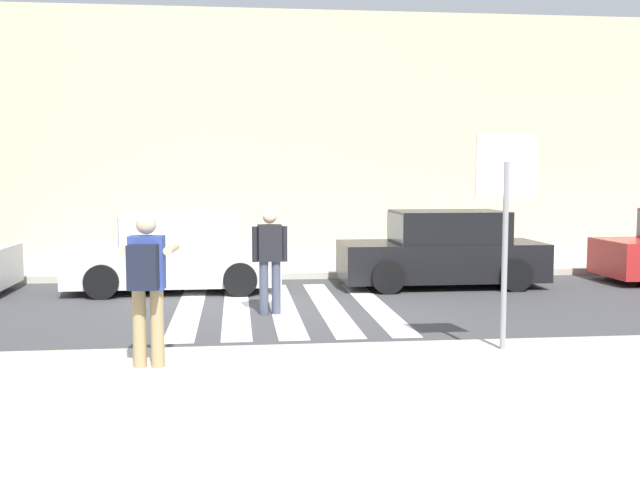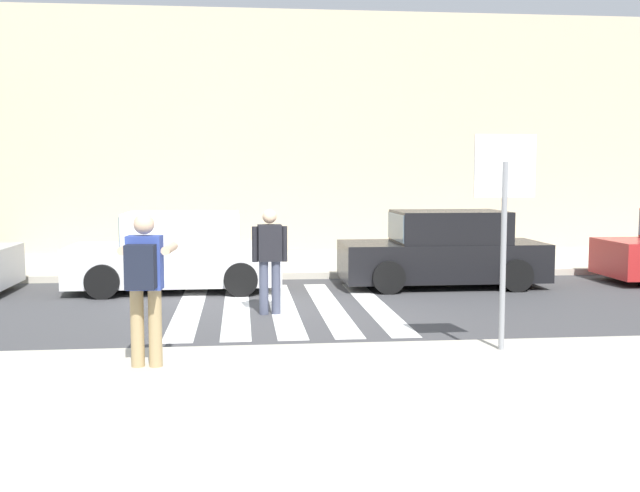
{
  "view_description": "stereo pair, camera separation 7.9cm",
  "coord_description": "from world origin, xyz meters",
  "px_view_note": "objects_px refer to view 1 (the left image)",
  "views": [
    {
      "loc": [
        -0.79,
        -12.54,
        2.31
      ],
      "look_at": [
        0.6,
        -0.2,
        1.1
      ],
      "focal_mm": 42.0,
      "sensor_mm": 36.0,
      "label": 1
    },
    {
      "loc": [
        -0.72,
        -12.55,
        2.31
      ],
      "look_at": [
        0.6,
        -0.2,
        1.1
      ],
      "focal_mm": 42.0,
      "sensor_mm": 36.0,
      "label": 2
    }
  ],
  "objects_px": {
    "photographer_with_backpack": "(147,277)",
    "pedestrian_crossing": "(270,255)",
    "stop_sign": "(506,194)",
    "parked_car_black": "(443,251)",
    "parked_car_white": "(177,254)"
  },
  "relations": [
    {
      "from": "photographer_with_backpack",
      "to": "pedestrian_crossing",
      "type": "relative_size",
      "value": 1.0
    },
    {
      "from": "stop_sign",
      "to": "parked_car_black",
      "type": "height_order",
      "value": "stop_sign"
    },
    {
      "from": "stop_sign",
      "to": "pedestrian_crossing",
      "type": "bearing_deg",
      "value": 129.09
    },
    {
      "from": "stop_sign",
      "to": "parked_car_white",
      "type": "height_order",
      "value": "stop_sign"
    },
    {
      "from": "photographer_with_backpack",
      "to": "pedestrian_crossing",
      "type": "bearing_deg",
      "value": 67.79
    },
    {
      "from": "photographer_with_backpack",
      "to": "parked_car_white",
      "type": "relative_size",
      "value": 0.42
    },
    {
      "from": "stop_sign",
      "to": "photographer_with_backpack",
      "type": "height_order",
      "value": "stop_sign"
    },
    {
      "from": "pedestrian_crossing",
      "to": "parked_car_black",
      "type": "xyz_separation_m",
      "value": [
        3.66,
        2.7,
        -0.25
      ]
    },
    {
      "from": "stop_sign",
      "to": "photographer_with_backpack",
      "type": "xyz_separation_m",
      "value": [
        -4.26,
        -0.41,
        -0.9
      ]
    },
    {
      "from": "stop_sign",
      "to": "parked_car_black",
      "type": "relative_size",
      "value": 0.64
    },
    {
      "from": "parked_car_white",
      "to": "parked_car_black",
      "type": "xyz_separation_m",
      "value": [
        5.36,
        0.0,
        0.0
      ]
    },
    {
      "from": "parked_car_black",
      "to": "pedestrian_crossing",
      "type": "bearing_deg",
      "value": -143.63
    },
    {
      "from": "pedestrian_crossing",
      "to": "parked_car_black",
      "type": "relative_size",
      "value": 0.42
    },
    {
      "from": "stop_sign",
      "to": "photographer_with_backpack",
      "type": "distance_m",
      "value": 4.37
    },
    {
      "from": "pedestrian_crossing",
      "to": "parked_car_white",
      "type": "distance_m",
      "value": 3.2
    }
  ]
}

